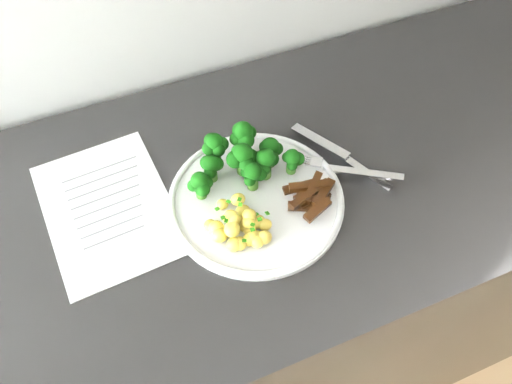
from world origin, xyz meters
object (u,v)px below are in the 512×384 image
at_px(recipe_paper, 108,208).
at_px(plate, 256,199).
at_px(fork, 346,169).
at_px(knife, 353,164).
at_px(potatoes, 241,227).
at_px(counter, 272,295).
at_px(broccoli, 242,157).
at_px(beef_strips, 311,195).

height_order(recipe_paper, plate, plate).
height_order(fork, knife, fork).
bearing_deg(potatoes, counter, 37.11).
distance_m(recipe_paper, knife, 0.44).
relative_size(counter, recipe_paper, 8.21).
xyz_separation_m(counter, fork, (0.12, -0.03, 0.49)).
relative_size(potatoes, knife, 0.54).
bearing_deg(knife, counter, 171.50).
bearing_deg(plate, counter, 24.91).
distance_m(recipe_paper, broccoli, 0.25).
bearing_deg(beef_strips, knife, 20.91).
bearing_deg(fork, beef_strips, -161.15).
distance_m(recipe_paper, potatoes, 0.24).
height_order(plate, beef_strips, beef_strips).
bearing_deg(potatoes, knife, 13.18).
xyz_separation_m(broccoli, knife, (0.19, -0.06, -0.04)).
bearing_deg(plate, recipe_paper, 160.19).
xyz_separation_m(broccoli, fork, (0.17, -0.07, -0.03)).
relative_size(recipe_paper, potatoes, 2.75).
relative_size(broccoli, knife, 1.02).
xyz_separation_m(plate, knife, (0.19, 0.00, 0.00)).
height_order(broccoli, fork, broccoli).
distance_m(fork, knife, 0.03).
bearing_deg(potatoes, recipe_paper, 144.08).
xyz_separation_m(plate, potatoes, (-0.05, -0.05, 0.02)).
xyz_separation_m(broccoli, potatoes, (-0.05, -0.11, -0.03)).
bearing_deg(fork, counter, 164.53).
height_order(counter, plate, plate).
distance_m(plate, broccoli, 0.08).
xyz_separation_m(recipe_paper, knife, (0.43, -0.08, 0.01)).
bearing_deg(recipe_paper, beef_strips, -20.53).
xyz_separation_m(plate, broccoli, (0.00, 0.06, 0.04)).
bearing_deg(fork, broccoli, 157.56).
bearing_deg(broccoli, beef_strips, -48.75).
xyz_separation_m(counter, broccoli, (-0.05, 0.04, 0.52)).
distance_m(beef_strips, knife, 0.11).
xyz_separation_m(counter, potatoes, (-0.10, -0.08, 0.49)).
distance_m(plate, fork, 0.17).
bearing_deg(beef_strips, fork, 18.85).
height_order(plate, broccoli, broccoli).
relative_size(counter, potatoes, 22.56).
distance_m(broccoli, knife, 0.20).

